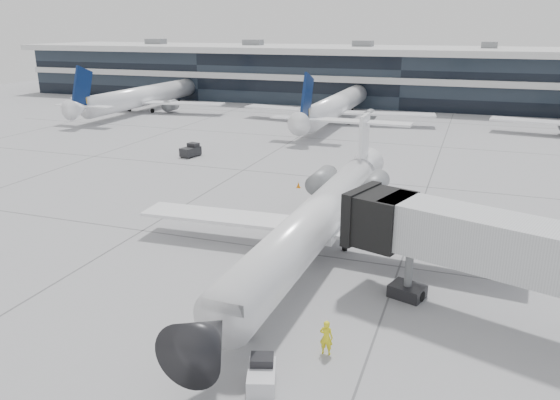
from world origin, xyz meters
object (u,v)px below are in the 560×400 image
at_px(jet_bridge, 545,256).
at_px(ramp_worker, 326,337).
at_px(regional_jet, 318,218).
at_px(baggage_tug, 262,375).

height_order(jet_bridge, ramp_worker, jet_bridge).
bearing_deg(jet_bridge, regional_jet, 172.36).
bearing_deg(regional_jet, jet_bridge, -24.71).
distance_m(regional_jet, jet_bridge, 15.14).
distance_m(jet_bridge, baggage_tug, 15.04).
bearing_deg(baggage_tug, jet_bridge, 18.05).
relative_size(regional_jet, jet_bridge, 1.78).
relative_size(regional_jet, ramp_worker, 18.58).
distance_m(regional_jet, baggage_tug, 15.42).
bearing_deg(regional_jet, baggage_tug, -81.88).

